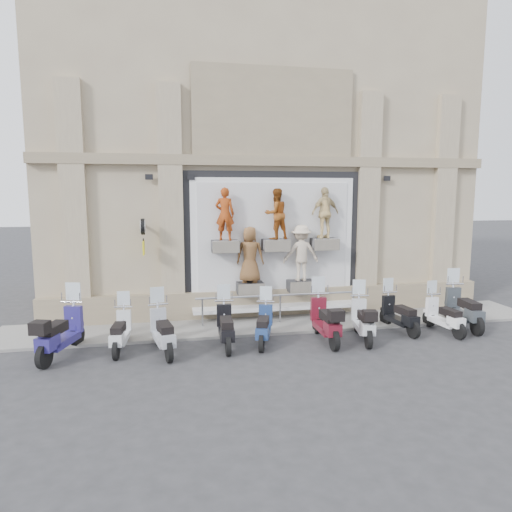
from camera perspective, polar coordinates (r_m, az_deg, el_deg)
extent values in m
plane|color=#2F2F32|center=(11.92, 5.43, -11.23)|extent=(90.00, 90.00, 0.00)
cube|color=gray|center=(13.83, 2.92, -8.29)|extent=(16.00, 2.20, 0.08)
cube|color=black|center=(14.20, 2.15, 1.86)|extent=(5.60, 0.10, 4.30)
cube|color=white|center=(14.14, 2.20, 1.83)|extent=(5.10, 0.06, 3.90)
cube|color=white|center=(14.10, 2.24, 1.81)|extent=(4.70, 0.04, 3.60)
cube|color=white|center=(14.16, 2.49, -6.31)|extent=(5.10, 0.75, 0.10)
cube|color=#28282B|center=(13.57, -3.88, 1.24)|extent=(0.80, 0.50, 0.35)
imported|color=#AD4012|center=(13.49, -3.92, 5.26)|extent=(0.65, 0.53, 1.55)
cube|color=#28282B|center=(13.85, 2.50, 1.39)|extent=(0.80, 0.50, 0.35)
imported|color=brown|center=(13.77, 2.52, 5.27)|extent=(0.88, 0.77, 1.53)
cube|color=#28282B|center=(14.29, 8.55, 1.51)|extent=(0.80, 0.50, 0.35)
imported|color=#DEC387|center=(14.22, 8.63, 5.36)|extent=(0.98, 0.56, 1.57)
cube|color=#28282B|center=(13.89, -0.75, -4.02)|extent=(0.80, 0.50, 0.35)
imported|color=brown|center=(13.71, -0.76, 0.17)|extent=(0.95, 0.76, 1.70)
cube|color=#28282B|center=(14.26, 5.60, -3.74)|extent=(0.80, 0.50, 0.35)
imported|color=beige|center=(14.09, 5.65, 0.39)|extent=(1.13, 0.67, 1.72)
cube|color=black|center=(13.54, -13.91, 3.67)|extent=(0.06, 0.56, 0.06)
cylinder|color=black|center=(13.27, -13.96, 3.58)|extent=(0.10, 0.46, 0.46)
cube|color=yellow|center=(13.33, -13.87, 1.01)|extent=(0.04, 0.50, 0.38)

